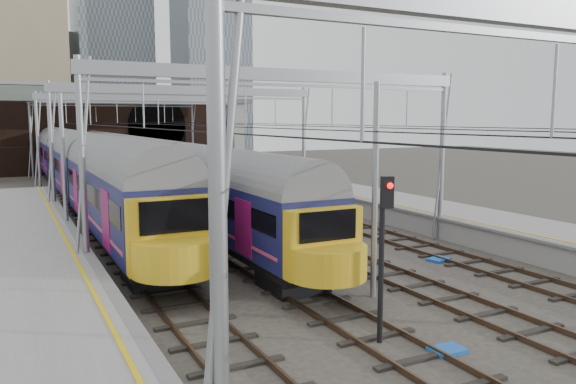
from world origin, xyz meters
TOP-DOWN VIEW (x-y plane):
  - ground at (0.00, 0.00)m, footprint 160.00×160.00m
  - platform_left at (-10.18, 2.50)m, footprint 4.32×55.00m
  - tracks at (0.00, 15.00)m, footprint 14.40×80.00m
  - overhead_line at (0.00, 21.49)m, footprint 16.80×80.00m
  - retaining_wall at (1.40, 51.93)m, footprint 28.00×2.75m
  - overbridge at (0.00, 46.00)m, footprint 28.00×3.00m
  - city_skyline at (2.73, 70.48)m, footprint 37.50×27.50m
  - train_main at (-2.00, 32.17)m, footprint 2.64×61.13m
  - train_second at (-6.00, 29.81)m, footprint 2.96×51.26m
  - signal_near_left at (-2.09, -1.30)m, footprint 0.35×0.45m
  - equip_cover_a at (-0.93, -2.51)m, footprint 0.89×0.64m
  - equip_cover_b at (1.01, 4.75)m, footprint 1.17×1.03m
  - equip_cover_c at (5.22, 4.68)m, footprint 1.08×0.89m

SIDE VIEW (x-z plane):
  - ground at x=0.00m, z-range 0.00..0.00m
  - tracks at x=0.00m, z-range -0.09..0.13m
  - equip_cover_a at x=-0.93m, z-range 0.00..0.10m
  - equip_cover_c at x=5.22m, z-range 0.00..0.11m
  - equip_cover_b at x=1.01m, z-range 0.00..0.11m
  - platform_left at x=-10.18m, z-range -0.01..1.11m
  - train_main at x=-2.00m, z-range 0.09..4.69m
  - train_second at x=-6.00m, z-range 0.06..5.10m
  - signal_near_left at x=-2.09m, z-range 0.61..5.02m
  - retaining_wall at x=1.40m, z-range -0.17..8.83m
  - overhead_line at x=0.00m, z-range 2.57..10.57m
  - overbridge at x=0.00m, z-range 2.64..11.89m
  - city_skyline at x=2.73m, z-range -12.91..47.09m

